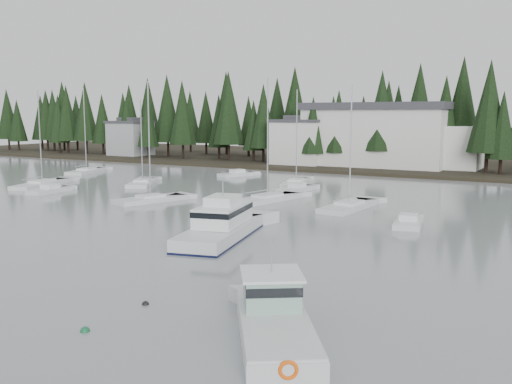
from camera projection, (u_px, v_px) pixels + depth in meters
The scene contains 20 objects.
far_shore_land at pixel (424, 164), 109.71m from camera, with size 240.00×54.00×1.00m, color black.
conifer_treeline at pixel (409, 168), 100.25m from camera, with size 200.00×22.00×20.00m, color black, non-canonical shape.
house_west at pixel (300, 141), 102.46m from camera, with size 9.54×7.42×8.75m.
house_far_west at pixel (131, 137), 124.88m from camera, with size 8.48×7.42×8.25m.
harbor_inn at pixel (388, 136), 97.77m from camera, with size 29.50×11.50×10.90m.
cabin_cruiser_center at pixel (221, 228), 43.52m from camera, with size 6.24×12.11×4.98m.
lobster_boat_teal at pixel (274, 323), 24.34m from camera, with size 7.12×8.59×4.66m.
sailboat_0 at pixel (151, 201), 61.79m from camera, with size 5.10×8.56×13.45m.
sailboat_2 at pixel (143, 184), 76.77m from camera, with size 6.69×8.95×11.88m.
sailboat_3 at pixel (42, 185), 75.57m from camera, with size 5.54×10.81×13.05m.
sailboat_4 at pixel (87, 172), 92.60m from camera, with size 5.64×9.39×14.17m.
sailboat_5 at pixel (296, 184), 77.13m from camera, with size 5.15×9.59×13.21m.
sailboat_6 at pixel (267, 200), 62.30m from camera, with size 4.53×9.85×13.87m.
sailboat_9 at pixel (349, 208), 57.27m from camera, with size 3.40×9.46×12.79m.
runabout_0 at pixel (50, 191), 69.15m from camera, with size 2.77×6.06×1.42m.
runabout_1 at pixel (408, 224), 48.33m from camera, with size 3.03×5.32×1.42m.
runabout_3 at pixel (237, 175), 87.53m from camera, with size 4.13×6.73×1.42m.
runabout_4 at pixel (297, 190), 70.39m from camera, with size 2.99×6.45×1.42m.
mooring_buoy_green at pixel (85, 331), 24.84m from camera, with size 0.43×0.43×0.43m, color #145933.
mooring_buoy_dark at pixel (145, 305), 28.35m from camera, with size 0.36×0.36×0.36m, color black.
Camera 1 is at (26.18, -14.12, 9.39)m, focal length 40.00 mm.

